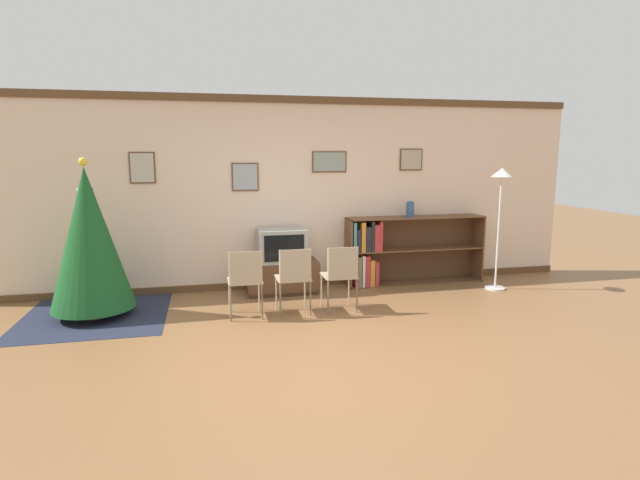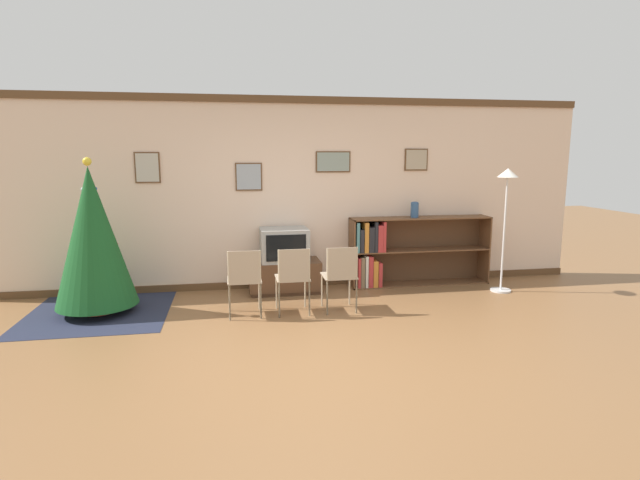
{
  "view_description": "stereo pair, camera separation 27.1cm",
  "coord_description": "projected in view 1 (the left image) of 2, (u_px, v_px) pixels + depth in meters",
  "views": [
    {
      "loc": [
        -1.05,
        -4.47,
        1.92
      ],
      "look_at": [
        0.26,
        1.39,
        0.87
      ],
      "focal_mm": 28.0,
      "sensor_mm": 36.0,
      "label": 1
    },
    {
      "loc": [
        -0.78,
        -4.52,
        1.92
      ],
      "look_at": [
        0.26,
        1.39,
        0.87
      ],
      "focal_mm": 28.0,
      "sensor_mm": 36.0,
      "label": 2
    }
  ],
  "objects": [
    {
      "name": "folding_chair_right",
      "position": [
        341.0,
        274.0,
        6.05
      ],
      "size": [
        0.4,
        0.4,
        0.82
      ],
      "color": "tan",
      "rests_on": "ground_plane"
    },
    {
      "name": "ground_plane",
      "position": [
        325.0,
        353.0,
        4.85
      ],
      "size": [
        24.0,
        24.0,
        0.0
      ],
      "primitive_type": "plane",
      "color": "brown"
    },
    {
      "name": "vase",
      "position": [
        410.0,
        209.0,
        7.28
      ],
      "size": [
        0.11,
        0.11,
        0.23
      ],
      "color": "#335684",
      "rests_on": "bookshelf"
    },
    {
      "name": "area_rug",
      "position": [
        95.0,
        316.0,
        5.96
      ],
      "size": [
        1.66,
        1.69,
        0.01
      ],
      "color": "#23283D",
      "rests_on": "ground_plane"
    },
    {
      "name": "bookshelf",
      "position": [
        391.0,
        251.0,
        7.34
      ],
      "size": [
        2.08,
        0.36,
        1.0
      ],
      "color": "brown",
      "rests_on": "ground_plane"
    },
    {
      "name": "tv_console",
      "position": [
        282.0,
        277.0,
        6.95
      ],
      "size": [
        0.98,
        0.51,
        0.45
      ],
      "color": "#412A1A",
      "rests_on": "ground_plane"
    },
    {
      "name": "christmas_tree",
      "position": [
        89.0,
        239.0,
        5.8
      ],
      "size": [
        0.95,
        0.95,
        1.87
      ],
      "color": "maroon",
      "rests_on": "area_rug"
    },
    {
      "name": "folding_chair_left",
      "position": [
        245.0,
        279.0,
        5.81
      ],
      "size": [
        0.4,
        0.4,
        0.82
      ],
      "color": "tan",
      "rests_on": "ground_plane"
    },
    {
      "name": "wall_back",
      "position": [
        284.0,
        194.0,
        7.09
      ],
      "size": [
        8.78,
        0.11,
        2.7
      ],
      "color": "beige",
      "rests_on": "ground_plane"
    },
    {
      "name": "standing_lamp",
      "position": [
        501.0,
        197.0,
        6.93
      ],
      "size": [
        0.28,
        0.28,
        1.72
      ],
      "color": "silver",
      "rests_on": "ground_plane"
    },
    {
      "name": "folding_chair_center",
      "position": [
        294.0,
        277.0,
        5.93
      ],
      "size": [
        0.4,
        0.4,
        0.82
      ],
      "color": "tan",
      "rests_on": "ground_plane"
    },
    {
      "name": "television",
      "position": [
        282.0,
        245.0,
        6.87
      ],
      "size": [
        0.65,
        0.5,
        0.46
      ],
      "color": "#9E9E99",
      "rests_on": "tv_console"
    }
  ]
}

